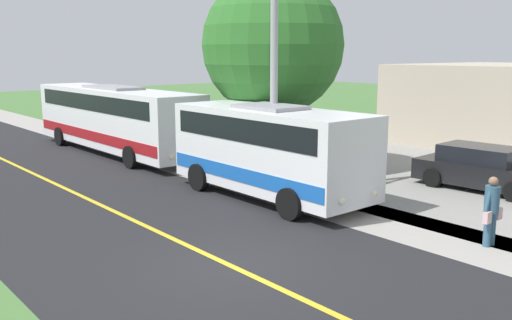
{
  "coord_description": "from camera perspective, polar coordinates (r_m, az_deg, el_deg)",
  "views": [
    {
      "loc": [
        6.91,
        9.03,
        4.5
      ],
      "look_at": [
        -3.5,
        -3.25,
        1.4
      ],
      "focal_mm": 39.22,
      "sensor_mm": 36.0,
      "label": 1
    }
  ],
  "objects": [
    {
      "name": "road_centre_line",
      "position": [
        12.23,
        -2.72,
        -10.66
      ],
      "size": [
        0.16,
        100.0,
        0.0
      ],
      "primitive_type": "cube",
      "color": "gold",
      "rests_on": "ground"
    },
    {
      "name": "parked_car_near",
      "position": [
        20.09,
        22.15,
        -0.86
      ],
      "size": [
        2.2,
        4.49,
        1.45
      ],
      "color": "black",
      "rests_on": "ground"
    },
    {
      "name": "sidewalk",
      "position": [
        15.77,
        12.51,
        -5.94
      ],
      "size": [
        2.4,
        100.0,
        0.01
      ],
      "primitive_type": "cube",
      "color": "#9E9991",
      "rests_on": "ground"
    },
    {
      "name": "ground_plane",
      "position": [
        12.23,
        -2.72,
        -10.7
      ],
      "size": [
        120.0,
        120.0,
        0.0
      ],
      "primitive_type": "plane",
      "color": "#477238"
    },
    {
      "name": "road_surface",
      "position": [
        12.23,
        -2.72,
        -10.68
      ],
      "size": [
        8.0,
        100.0,
        0.01
      ],
      "primitive_type": "cube",
      "color": "black",
      "rests_on": "ground"
    },
    {
      "name": "pedestrian_with_bags",
      "position": [
        14.24,
        22.88,
        -4.64
      ],
      "size": [
        0.72,
        0.34,
        1.67
      ],
      "color": "#335972",
      "rests_on": "ground"
    },
    {
      "name": "transit_bus_rear",
      "position": [
        26.1,
        -14.27,
        4.34
      ],
      "size": [
        2.56,
        11.79,
        3.03
      ],
      "color": "white",
      "rests_on": "ground"
    },
    {
      "name": "street_light_pole",
      "position": [
        17.68,
        1.55,
        10.41
      ],
      "size": [
        1.97,
        0.24,
        7.88
      ],
      "color": "#9E9EA3",
      "rests_on": "ground"
    },
    {
      "name": "tree_curbside",
      "position": [
        21.4,
        1.72,
        11.62
      ],
      "size": [
        5.34,
        5.34,
        7.45
      ],
      "color": "brown",
      "rests_on": "ground"
    },
    {
      "name": "shuttle_bus_front",
      "position": [
        17.4,
        1.44,
        1.32
      ],
      "size": [
        2.68,
        7.17,
        2.92
      ],
      "color": "white",
      "rests_on": "ground"
    }
  ]
}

